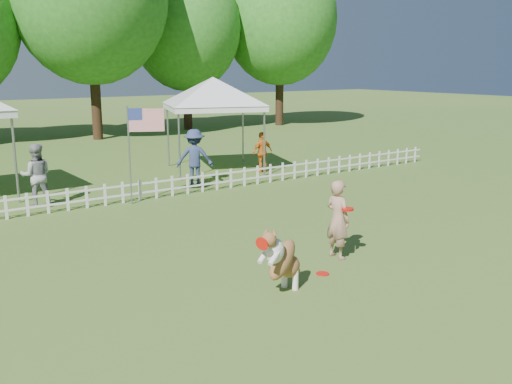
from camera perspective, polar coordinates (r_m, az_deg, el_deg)
ground at (r=10.90m, az=7.20°, el=-7.37°), size 120.00×120.00×0.00m
picket_fence at (r=16.49m, az=-9.15°, el=0.49°), size 22.00×0.08×0.60m
handler at (r=11.17m, az=8.18°, el=-2.72°), size 0.40×0.58×1.55m
dog at (r=9.40m, az=2.70°, el=-6.73°), size 1.20×0.80×1.18m
frisbee_on_turf at (r=10.48m, az=6.67°, el=-8.12°), size 0.26×0.26×0.02m
canopy_tent_right at (r=20.33m, az=-4.26°, el=6.64°), size 3.98×3.98×3.24m
flag_pole at (r=15.67m, az=-12.54°, el=3.53°), size 0.97×0.52×2.65m
spectator_a at (r=16.22m, az=-21.11°, el=1.57°), size 0.95×0.82×1.69m
spectator_b at (r=17.98m, az=-6.15°, el=3.46°), size 1.32×1.15×1.77m
spectator_c at (r=20.11m, az=0.64°, el=4.01°), size 0.85×0.39×1.43m
tree_center_right at (r=30.37m, az=-16.21°, el=16.97°), size 7.60×7.60×12.60m
tree_right at (r=34.07m, az=-7.02°, el=14.96°), size 6.20×6.20×10.40m
tree_far_right at (r=36.47m, az=2.42°, el=15.66°), size 7.00×7.00×11.40m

